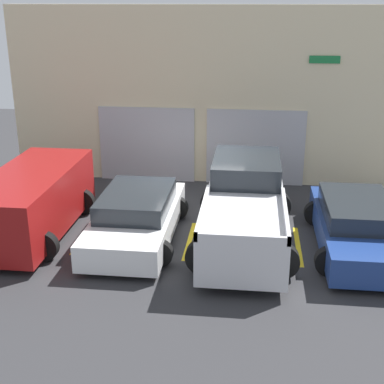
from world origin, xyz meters
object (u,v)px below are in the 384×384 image
object	(u,v)px
sedan_white	(137,217)
sedan_side	(356,226)
pickup_truck	(245,207)
van_right	(32,201)

from	to	relation	value
sedan_white	sedan_side	size ratio (longest dim) A/B	0.99
pickup_truck	sedan_side	world-z (taller)	pickup_truck
pickup_truck	van_right	world-z (taller)	pickup_truck
pickup_truck	sedan_side	distance (m)	2.66
pickup_truck	van_right	size ratio (longest dim) A/B	1.15
sedan_side	van_right	size ratio (longest dim) A/B	0.97
sedan_side	van_right	xyz separation A→B (m)	(-7.92, -0.02, 0.30)
pickup_truck	sedan_side	size ratio (longest dim) A/B	1.18
sedan_white	pickup_truck	bearing A→B (deg)	4.74
pickup_truck	sedan_white	size ratio (longest dim) A/B	1.19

